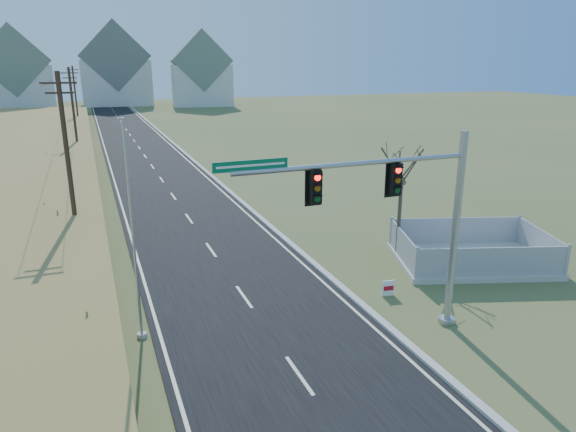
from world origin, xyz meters
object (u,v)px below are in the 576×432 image
object	(u,v)px
traffic_signal_mast	(413,216)
open_sign	(388,288)
flagpole	(135,256)
fence_enclosure	(471,257)
bare_tree	(403,163)

from	to	relation	value
traffic_signal_mast	open_sign	xyz separation A→B (m)	(1.06, 2.83, -4.06)
flagpole	fence_enclosure	bearing A→B (deg)	5.28
traffic_signal_mast	open_sign	world-z (taller)	traffic_signal_mast
open_sign	bare_tree	bearing A→B (deg)	60.97
traffic_signal_mast	bare_tree	xyz separation A→B (m)	(3.93, 6.61, 0.39)
fence_enclosure	open_sign	distance (m)	5.99
bare_tree	fence_enclosure	bearing A→B (deg)	-35.45
fence_enclosure	bare_tree	xyz separation A→B (m)	(-2.87, 2.04, 4.50)
fence_enclosure	flagpole	xyz separation A→B (m)	(-15.72, -1.45, 2.78)
traffic_signal_mast	fence_enclosure	xyz separation A→B (m)	(6.79, 4.56, -4.11)
open_sign	traffic_signal_mast	bearing A→B (deg)	-102.48
fence_enclosure	bare_tree	world-z (taller)	bare_tree
flagpole	bare_tree	xyz separation A→B (m)	(12.86, 3.50, 1.72)
fence_enclosure	traffic_signal_mast	bearing A→B (deg)	-127.77
traffic_signal_mast	bare_tree	distance (m)	7.69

